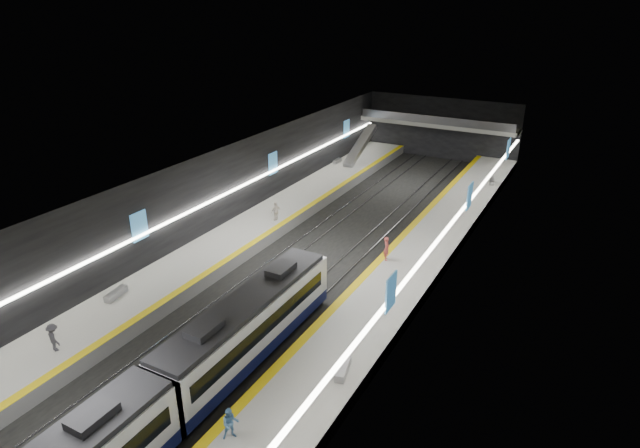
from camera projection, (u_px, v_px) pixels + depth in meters
The scene contains 26 objects.
ground at pixel (310, 266), 43.29m from camera, with size 70.00×70.00×0.00m, color black.
ceiling at pixel (309, 171), 40.11m from camera, with size 20.00×70.00×0.04m, color beige.
wall_left at pixel (209, 199), 46.08m from camera, with size 0.04×70.00×8.00m, color black.
wall_right at pixel (434, 247), 37.32m from camera, with size 0.04×70.00×8.00m, color black.
wall_back at pixel (441, 128), 69.92m from camera, with size 20.00×0.04×8.00m, color black.
platform_left at pixel (235, 241), 46.38m from camera, with size 5.00×70.00×1.00m, color slate.
tile_surface_left at pixel (235, 236), 46.18m from camera, with size 5.00×70.00×0.02m, color #ACACA6.
tactile_strip_left at pixel (255, 241), 45.21m from camera, with size 0.60×70.00×0.02m, color yellow.
platform_right at pixel (397, 282), 39.81m from camera, with size 5.00×70.00×1.00m, color slate.
tile_surface_right at pixel (398, 276), 39.61m from camera, with size 5.00×70.00×0.02m, color #ACACA6.
tactile_strip_right at pixel (371, 269), 40.57m from camera, with size 0.60×70.00×0.02m, color yellow.
rails at pixel (310, 265), 43.27m from camera, with size 6.52×70.00×0.12m.
train at pixel (160, 400), 25.86m from camera, with size 2.69×29.69×3.60m.
ad_posters at pixel (316, 210), 42.31m from camera, with size 19.94×53.50×2.20m.
cove_light_left at pixel (211, 201), 46.08m from camera, with size 0.25×68.60×0.12m, color white.
cove_light_right at pixel (431, 249), 37.49m from camera, with size 0.25×68.60×0.12m, color white.
mezzanine_bridge at pixel (437, 124), 67.83m from camera, with size 20.00×3.00×1.50m.
escalator at pixel (360, 145), 66.39m from camera, with size 1.20×8.00×0.60m, color #99999E.
bench_left_near at pixel (116, 294), 36.84m from camera, with size 0.53×1.92×0.47m, color #99999E.
bench_left_far at pixel (337, 161), 65.97m from camera, with size 0.47×1.69×0.41m, color #99999E.
bench_right_near at pixel (343, 369), 29.47m from camera, with size 0.54×1.96×0.48m, color #99999E.
bench_right_far at pixel (492, 181), 58.89m from camera, with size 0.48×1.72×0.42m, color #99999E.
passenger_right_a at pixel (387, 249), 41.68m from camera, with size 0.70×0.46×1.93m, color #C84E4A.
passenger_right_b at pixel (230, 424), 24.91m from camera, with size 0.81×0.63×1.67m, color #5486B8.
passenger_left_a at pixel (276, 212), 48.97m from camera, with size 1.03×0.43×1.76m, color silver.
passenger_left_b at pixel (54, 338), 31.06m from camera, with size 1.14×0.66×1.76m, color #3A3A41.
Camera 1 is at (19.04, -33.33, 20.31)m, focal length 30.00 mm.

